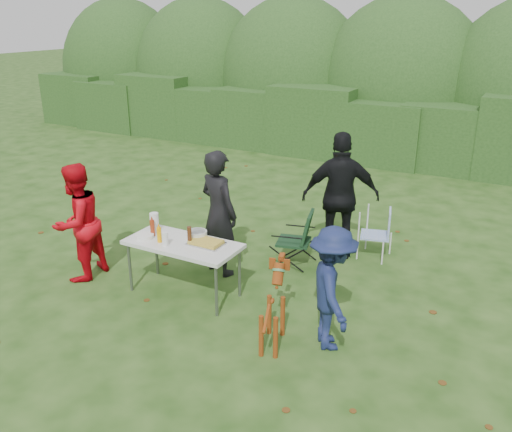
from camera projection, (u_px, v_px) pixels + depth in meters
The scene contains 20 objects.
ground at pixel (200, 297), 7.13m from camera, with size 80.00×80.00×0.00m, color #1E4211.
hedge_row at pixel (381, 127), 13.40m from camera, with size 22.00×1.40×1.70m, color #23471C.
shrub_backdrop at pixel (401, 88), 14.44m from camera, with size 20.00×2.60×3.20m, color #3D6628.
folding_table at pixel (183, 246), 7.00m from camera, with size 1.50×0.70×0.74m.
person_cook at pixel (219, 213), 7.54m from camera, with size 0.66×0.43×1.80m, color black.
person_red_jacket at pixel (77, 223), 7.40m from camera, with size 0.80×0.62×1.65m, color red.
person_black_puffy at pixel (341, 197), 7.99m from camera, with size 1.13×0.47×1.93m, color black.
child at pixel (332, 289), 5.88m from camera, with size 0.92×0.53×1.42m, color #18224F.
dog at pixel (272, 312), 5.97m from camera, with size 0.90×0.36×0.86m, color #803610, non-canonical shape.
camping_chair at pixel (294, 238), 7.90m from camera, with size 0.53×0.53×0.85m, color #16351C, non-canonical shape.
lawn_chair at pixel (375, 233), 8.19m from camera, with size 0.46×0.46×0.77m, color #4473D3, non-canonical shape.
food_tray at pixel (206, 244), 6.92m from camera, with size 0.45×0.30×0.02m, color #B7B7BA.
focaccia_bread at pixel (206, 242), 6.91m from camera, with size 0.40×0.26×0.04m, color gold.
mustard_bottle at pixel (159, 235), 6.95m from camera, with size 0.06×0.06×0.20m, color #FFAC04.
ketchup_bottle at pixel (152, 228), 7.15m from camera, with size 0.06×0.06×0.22m, color #993014.
beer_bottle at pixel (189, 235), 6.89m from camera, with size 0.06×0.06×0.24m, color #47230F.
paper_towel_roll at pixel (154, 222), 7.29m from camera, with size 0.12×0.12×0.26m, color white.
cup_stack at pixel (165, 239), 6.86m from camera, with size 0.08×0.08×0.18m, color white.
pasta_bowl at pixel (197, 235), 7.09m from camera, with size 0.26×0.26×0.10m, color silver.
plate_stack at pixel (145, 236), 7.10m from camera, with size 0.24×0.24×0.05m, color white.
Camera 1 is at (3.65, -5.17, 3.54)m, focal length 38.00 mm.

